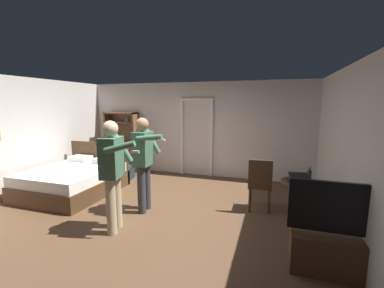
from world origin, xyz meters
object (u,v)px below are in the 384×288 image
Objects in this scene: bottle_on_table at (309,177)px; wooden_chair at (260,183)px; side_table at (298,194)px; bookshelf at (122,139)px; tv_flatscreen at (333,246)px; person_blue_shirt at (113,169)px; bed at (76,179)px; laptop at (298,179)px; suitcase_dark at (121,172)px; person_striped_shirt at (144,158)px.

wooden_chair is (-0.78, 0.29, -0.27)m from bottle_on_table.
bottle_on_table is at bearing -29.74° from side_table.
bookshelf reaches higher than wooden_chair.
person_blue_shirt is (-3.04, 0.08, 0.67)m from tv_flatscreen.
tv_flatscreen is at bearing -14.93° from bed.
bed is at bearing -87.23° from bookshelf.
bookshelf is at bearing 121.02° from person_blue_shirt.
bottle_on_table is (4.77, -0.06, 0.51)m from bed.
laptop is at bearing 103.47° from tv_flatscreen.
laptop is at bearing -23.72° from suitcase_dark.
bookshelf is at bearing 156.66° from side_table.
tv_flatscreen is 1.37m from side_table.
side_table is 0.71× the size of wooden_chair.
laptop reaches higher than suitcase_dark.
suitcase_dark is (-3.63, 1.01, -0.37)m from wooden_chair.
tv_flatscreen reaches higher than bed.
bed reaches higher than side_table.
bottle_on_table is 0.42× the size of suitcase_dark.
bed reaches higher than wooden_chair.
side_table is (4.73, -2.04, -0.47)m from bookshelf.
bed is 1.12× the size of person_blue_shirt.
side_table is (4.63, 0.02, 0.16)m from bed.
person_striped_shirt is 2.75× the size of suitcase_dark.
laptop is (4.71, -2.08, -0.19)m from bookshelf.
bed is at bearing -176.74° from wooden_chair.
wooden_chair is at bearing 162.03° from side_table.
laptop is 0.59× the size of suitcase_dark.
side_table is 0.40× the size of person_blue_shirt.
suitcase_dark is (-4.42, 1.30, -0.64)m from bottle_on_table.
side_table is at bearing 24.34° from person_blue_shirt.
person_blue_shirt is at bearing -95.78° from person_striped_shirt.
bookshelf is 1.21m from suitcase_dark.
bottle_on_table is at bearing -12.85° from laptop.
side_table is 1.11× the size of suitcase_dark.
person_striped_shirt is 2.44m from suitcase_dark.
person_blue_shirt reaches higher than wooden_chair.
laptop is 0.37× the size of wooden_chair.
bottle_on_table is 0.27× the size of wooden_chair.
bookshelf is at bearing 155.86° from wooden_chair.
bottle_on_table is at bearing -23.53° from bookshelf.
laptop is at bearing -118.88° from side_table.
bottle_on_table is (0.14, -0.08, 0.35)m from side_table.
bookshelf is 2.46× the size of side_table.
side_table is 3.07m from person_blue_shirt.
wooden_chair is 0.57× the size of person_striped_shirt.
bottle_on_table is 3.13m from person_blue_shirt.
side_table reaches higher than suitcase_dark.
suitcase_dark is at bearing 163.49° from laptop.
side_table is at bearing 150.26° from bottle_on_table.
bookshelf is 5.17m from side_table.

